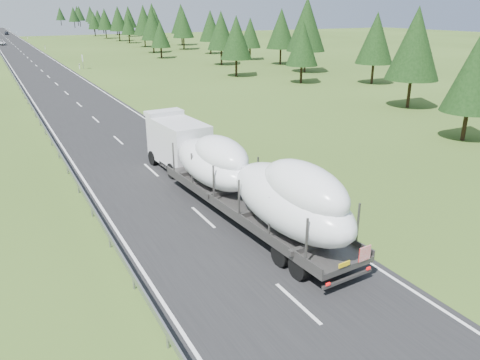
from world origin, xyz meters
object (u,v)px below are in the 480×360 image
highway_sign (82,59)px  boat_truck (236,172)px  distant_car_dark (7,33)px  distant_van (1,42)px

highway_sign → boat_truck: 71.54m
highway_sign → distant_car_dark: (-5.49, 136.50, -1.13)m
distant_van → distant_car_dark: size_ratio=1.38×
highway_sign → distant_van: 73.82m
distant_van → highway_sign: bearing=-82.2°
boat_truck → distant_van: boat_truck is taller
boat_truck → distant_car_dark: (-0.18, 207.84, -1.74)m
distant_van → distant_car_dark: 63.66m
highway_sign → boat_truck: size_ratio=0.12×
distant_van → distant_car_dark: bearing=84.9°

